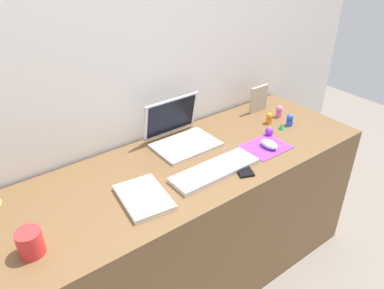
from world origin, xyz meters
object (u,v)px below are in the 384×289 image
at_px(notebook_pad, 144,197).
at_px(toy_figurine_purple, 269,131).
at_px(toy_figurine_green, 282,126).
at_px(cell_phone, 243,168).
at_px(laptop, 179,132).
at_px(mouse, 269,144).
at_px(picture_frame, 259,99).
at_px(toy_figurine_orange, 269,118).
at_px(toy_figurine_pink, 279,111).
at_px(keyboard, 215,170).
at_px(toy_figurine_blue, 290,120).
at_px(coffee_mug, 30,243).

bearing_deg(notebook_pad, toy_figurine_purple, 11.99).
xyz_separation_m(toy_figurine_purple, toy_figurine_green, (0.10, 0.00, -0.00)).
xyz_separation_m(cell_phone, toy_figurine_green, (0.42, 0.14, 0.01)).
distance_m(laptop, mouse, 0.44).
xyz_separation_m(mouse, picture_frame, (0.25, 0.32, 0.05)).
relative_size(toy_figurine_orange, toy_figurine_pink, 0.91).
distance_m(keyboard, notebook_pad, 0.34).
xyz_separation_m(keyboard, toy_figurine_blue, (0.60, 0.09, 0.02)).
bearing_deg(toy_figurine_blue, toy_figurine_pink, 73.11).
relative_size(laptop, toy_figurine_purple, 6.56).
height_order(laptop, toy_figurine_green, laptop).
distance_m(laptop, coffee_mug, 0.85).
xyz_separation_m(keyboard, coffee_mug, (-0.77, 0.01, 0.04)).
height_order(mouse, toy_figurine_green, same).
xyz_separation_m(toy_figurine_purple, toy_figurine_blue, (0.17, 0.01, 0.01)).
xyz_separation_m(laptop, toy_figurine_orange, (0.50, -0.13, -0.02)).
distance_m(mouse, toy_figurine_pink, 0.36).
xyz_separation_m(toy_figurine_purple, toy_figurine_pink, (0.20, 0.11, 0.01)).
bearing_deg(notebook_pad, toy_figurine_green, 11.70).
height_order(picture_frame, toy_figurine_blue, picture_frame).
distance_m(cell_phone, toy_figurine_green, 0.44).
relative_size(mouse, toy_figurine_purple, 2.10).
distance_m(coffee_mug, toy_figurine_purple, 1.20).
bearing_deg(picture_frame, toy_figurine_purple, -124.06).
height_order(laptop, coffee_mug, laptop).
bearing_deg(coffee_mug, toy_figurine_blue, 3.63).
bearing_deg(toy_figurine_orange, coffee_mug, -172.55).
bearing_deg(keyboard, picture_frame, 28.50).
bearing_deg(toy_figurine_purple, toy_figurine_orange, 43.18).
bearing_deg(cell_phone, toy_figurine_purple, 46.44).
height_order(notebook_pad, toy_figurine_pink, toy_figurine_pink).
xyz_separation_m(laptop, mouse, (0.31, -0.31, -0.03)).
bearing_deg(picture_frame, keyboard, -151.50).
distance_m(laptop, notebook_pad, 0.46).
relative_size(cell_phone, toy_figurine_green, 3.44).
height_order(picture_frame, toy_figurine_purple, picture_frame).
xyz_separation_m(coffee_mug, toy_figurine_green, (1.30, 0.08, -0.03)).
height_order(toy_figurine_purple, toy_figurine_orange, toy_figurine_orange).
distance_m(picture_frame, toy_figurine_orange, 0.16).
bearing_deg(toy_figurine_pink, toy_figurine_purple, -150.43).
xyz_separation_m(toy_figurine_green, toy_figurine_orange, (0.00, 0.09, 0.01)).
bearing_deg(laptop, picture_frame, 1.48).
distance_m(keyboard, mouse, 0.34).
bearing_deg(keyboard, cell_phone, -27.16).
bearing_deg(cell_phone, coffee_mug, -161.54).
distance_m(notebook_pad, coffee_mug, 0.43).
relative_size(toy_figurine_green, toy_figurine_pink, 0.56).
bearing_deg(keyboard, mouse, -0.43).
height_order(cell_phone, toy_figurine_green, toy_figurine_green).
height_order(cell_phone, toy_figurine_blue, toy_figurine_blue).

